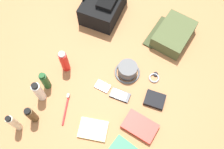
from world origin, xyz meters
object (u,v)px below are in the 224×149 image
Objects in this scene: toiletry_pouch at (173,34)px; bucket_hat at (128,70)px; lotion_bottle at (14,123)px; cologne_bottle at (31,115)px; wristwatch at (154,77)px; backpack at (103,6)px; notepad at (93,129)px; cell_phone at (120,95)px; toothbrush at (66,107)px; toothpaste_tube at (39,92)px; sunscreen_spray at (64,61)px; travel_guidebook at (140,126)px; shampoo_bottle at (45,81)px; wallet at (155,100)px; media_player at (103,86)px.

toiletry_pouch reaches higher than bucket_hat.
lotion_bottle reaches higher than toiletry_pouch.
cologne_bottle is 2.06× the size of wristwatch.
backpack reaches higher than notepad.
toothbrush reaches higher than cell_phone.
toothpaste_tube is 0.22m from sunscreen_spray.
cologne_bottle is (-0.47, 0.34, 0.04)m from bucket_hat.
backpack is 0.81m from cologne_bottle.
travel_guidebook is at bearing -176.86° from toiletry_pouch.
lotion_bottle is 0.81m from wristwatch.
lotion_bottle is at bearing 136.42° from wristwatch.
toothbrush is at bearing -43.90° from cologne_bottle.
sunscreen_spray is at bearing 86.06° from cell_phone.
toothpaste_tube reaches higher than shampoo_bottle.
travel_guidebook is (-0.27, -0.19, -0.02)m from bucket_hat.
wallet is (-0.44, -0.05, -0.03)m from toiletry_pouch.
media_player is at bearing -54.51° from toothpaste_tube.
backpack is at bearing 40.03° from travel_guidebook.
backpack is at bearing 25.41° from media_player.
sunscreen_spray reaches higher than cologne_bottle.
sunscreen_spray is (-0.47, 0.50, 0.04)m from toiletry_pouch.
sunscreen_spray is 1.47× the size of cell_phone.
lotion_bottle is 0.65m from travel_guidebook.
media_player is at bearing -37.52° from cologne_bottle.
cologne_bottle is at bearing 135.38° from wristwatch.
shampoo_bottle is at bearing 66.71° from toothbrush.
lotion_bottle is at bearing 175.31° from backpack.
toothpaste_tube is at bearing 14.25° from cologne_bottle.
cologne_bottle reaches higher than bucket_hat.
toiletry_pouch is at bearing -24.43° from bucket_hat.
toothpaste_tube is at bearing 90.87° from toothbrush.
backpack is 2.19× the size of shampoo_bottle.
cell_phone is (0.12, 0.17, -0.01)m from travel_guidebook.
shampoo_bottle is (0.20, 0.04, -0.00)m from cologne_bottle.
bucket_hat is 0.17m from media_player.
toothpaste_tube is at bearing 107.86° from wallet.
toiletry_pouch is 1.95× the size of notepad.
wallet is at bearing -53.36° from lotion_bottle.
toothbrush is at bearing -41.01° from lotion_bottle.
toothbrush is at bearing -150.74° from sunscreen_spray.
toothpaste_tube reaches higher than travel_guidebook.
shampoo_bottle is at bearing 125.38° from bucket_hat.
lotion_bottle is 0.89× the size of travel_guidebook.
cell_phone is at bearing 101.33° from wallet.
bucket_hat is 0.37m from sunscreen_spray.
toothpaste_tube is at bearing 116.12° from cell_phone.
cologne_bottle is 0.13m from toothpaste_tube.
lotion_bottle is 1.00× the size of sunscreen_spray.
travel_guidebook is (0.00, -0.57, -0.06)m from shampoo_bottle.
backpack is 0.69m from toothpaste_tube.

